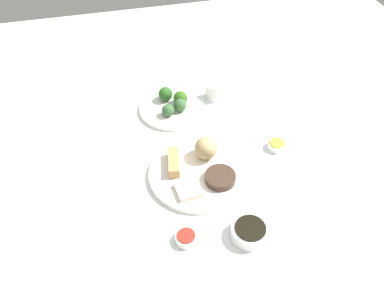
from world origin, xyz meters
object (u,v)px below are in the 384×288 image
soy_sauce_bowl (250,232)px  broccoli_plate (172,108)px  main_plate (197,175)px  sauce_ramekin_sweet_and_sour (186,238)px  teacup (214,91)px  sauce_ramekin_hot_mustard (277,146)px

soy_sauce_bowl → broccoli_plate: bearing=-80.5°
main_plate → soy_sauce_bowl: 0.24m
broccoli_plate → soy_sauce_bowl: size_ratio=2.33×
broccoli_plate → soy_sauce_bowl: (-0.09, 0.54, 0.01)m
soy_sauce_bowl → sauce_ramekin_sweet_and_sour: bearing=-8.8°
main_plate → broccoli_plate: bearing=-88.2°
broccoli_plate → soy_sauce_bowl: bearing=99.5°
main_plate → sauce_ramekin_sweet_and_sour: 0.21m
broccoli_plate → sauce_ramekin_sweet_and_sour: 0.52m
broccoli_plate → teacup: bearing=-169.3°
teacup → soy_sauce_bowl: bearing=82.9°
soy_sauce_bowl → teacup: 0.57m
soy_sauce_bowl → sauce_ramekin_hot_mustard: size_ratio=1.71×
main_plate → sauce_ramekin_hot_mustard: size_ratio=4.99×
sauce_ramekin_hot_mustard → teacup: 0.31m
main_plate → teacup: teacup is taller
main_plate → sauce_ramekin_hot_mustard: bearing=-168.6°
broccoli_plate → teacup: size_ratio=3.62×
main_plate → soy_sauce_bowl: (-0.08, 0.22, 0.01)m
broccoli_plate → teacup: 0.16m
main_plate → sauce_ramekin_sweet_and_sour: sauce_ramekin_sweet_and_sour is taller
soy_sauce_bowl → sauce_ramekin_sweet_and_sour: 0.16m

